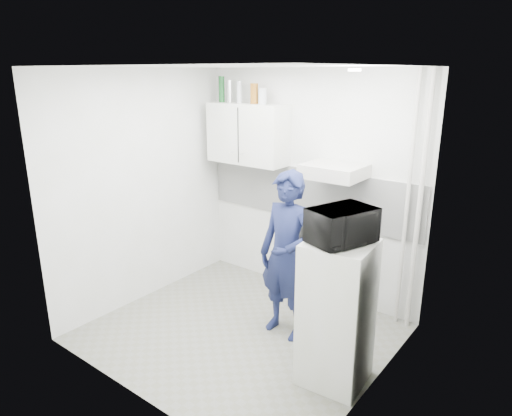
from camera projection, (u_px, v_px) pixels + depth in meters
The scene contains 22 objects.
floor at pixel (241, 332), 4.67m from camera, with size 2.80×2.80×0.00m, color slate.
ceiling at pixel (238, 66), 3.91m from camera, with size 2.80×2.80×0.00m, color white.
wall_back at pixel (308, 185), 5.24m from camera, with size 2.80×2.80×0.00m, color silver.
wall_left at pixel (143, 188), 5.11m from camera, with size 2.60×2.60×0.00m, color silver.
wall_right at pixel (381, 244), 3.47m from camera, with size 2.60×2.60×0.00m, color silver.
person at pixel (287, 256), 4.43m from camera, with size 0.61×0.40×1.68m, color #141B3F.
stove at pixel (317, 269), 5.13m from camera, with size 0.52×0.52×0.84m, color beige.
fridge at pixel (337, 313), 3.79m from camera, with size 0.52×0.52×1.26m, color white.
stove_top at pixel (318, 233), 5.00m from camera, with size 0.50×0.50×0.03m, color black.
saucepan at pixel (312, 228), 4.98m from camera, with size 0.17×0.17×0.09m, color silver.
microwave at pixel (342, 225), 3.57m from camera, with size 0.35×0.51×0.28m, color black.
bottle_a at pixel (222, 89), 5.47m from camera, with size 0.07×0.07×0.30m, color #144C1E.
bottle_b at pixel (230, 91), 5.41m from camera, with size 0.07×0.07×0.26m, color silver.
bottle_c at pixel (239, 92), 5.32m from camera, with size 0.06×0.06×0.25m, color #B2B7BC.
canister_a at pixel (254, 94), 5.19m from camera, with size 0.09×0.09×0.23m, color brown.
canister_b at pixel (263, 96), 5.13m from camera, with size 0.09×0.09×0.18m, color #B2B7BC.
upper_cabinet at pixel (248, 134), 5.38m from camera, with size 1.00×0.35×0.70m, color white.
range_hood at pixel (334, 171), 4.71m from camera, with size 0.60×0.50×0.14m, color beige.
backsplash at pixel (307, 194), 5.26m from camera, with size 2.74×0.03×0.60m, color white.
pipe_a at pixel (419, 207), 4.42m from camera, with size 0.05×0.05×2.60m, color beige.
pipe_b at pixel (407, 205), 4.49m from camera, with size 0.04×0.04×2.60m, color beige.
ceiling_spot_fixture at pixel (355, 70), 3.49m from camera, with size 0.10×0.10×0.02m, color white.
Camera 1 is at (2.62, -3.15, 2.56)m, focal length 32.00 mm.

